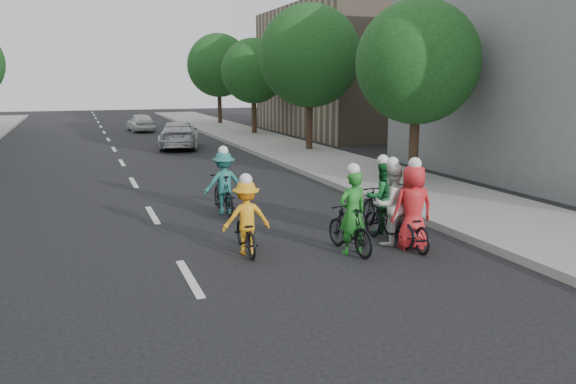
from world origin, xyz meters
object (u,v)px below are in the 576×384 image
follow_car_trail (141,122)px  cyclist_4 (246,224)px  cyclist_3 (390,213)px  follow_car_lead (179,135)px  cyclist_0 (351,222)px  cyclist_5 (224,187)px  cyclist_2 (411,217)px  cyclist_1 (381,203)px

follow_car_trail → cyclist_4: bearing=83.7°
cyclist_3 → follow_car_trail: bearing=-92.5°
cyclist_4 → follow_car_lead: (1.81, 18.29, 0.09)m
cyclist_3 → follow_car_lead: cyclist_3 is taller
cyclist_0 → cyclist_5: bearing=-76.7°
cyclist_2 → cyclist_4: cyclist_2 is taller
cyclist_1 → follow_car_lead: cyclist_1 is taller
follow_car_lead → cyclist_0: bearing=101.9°
cyclist_3 → cyclist_5: cyclist_3 is taller
cyclist_1 → cyclist_2: 1.34m
follow_car_lead → cyclist_4: bearing=95.8°
cyclist_1 → follow_car_trail: 28.36m
cyclist_0 → cyclist_3: cyclist_3 is taller
cyclist_5 → follow_car_trail: bearing=-93.0°
cyclist_0 → follow_car_lead: size_ratio=0.39×
cyclist_1 → cyclist_4: bearing=10.6°
cyclist_2 → follow_car_lead: (-1.47, 19.16, 0.02)m
follow_car_trail → cyclist_5: bearing=84.4°
cyclist_0 → cyclist_2: bearing=168.3°
cyclist_2 → cyclist_5: cyclist_2 is taller
cyclist_2 → follow_car_lead: bearing=-79.5°
cyclist_0 → cyclist_1: cyclist_0 is taller
cyclist_0 → cyclist_2: cyclist_2 is taller
cyclist_4 → follow_car_trail: cyclist_4 is taller
cyclist_0 → cyclist_4: (-1.96, 0.75, -0.04)m
cyclist_0 → cyclist_2: size_ratio=0.97×
cyclist_2 → cyclist_3: cyclist_2 is taller
cyclist_1 → cyclist_3: (-0.31, -0.92, -0.01)m
cyclist_3 → follow_car_lead: size_ratio=0.40×
cyclist_5 → follow_car_lead: size_ratio=0.38×
cyclist_1 → follow_car_lead: 17.88m
cyclist_0 → cyclist_3: bearing=-170.5°
cyclist_4 → cyclist_5: bearing=-93.1°
cyclist_2 → cyclist_3: bearing=-53.1°
cyclist_4 → cyclist_5: 3.50m
cyclist_0 → cyclist_1: (1.37, 1.22, 0.04)m
cyclist_3 → cyclist_4: cyclist_3 is taller
cyclist_2 → cyclist_0: bearing=0.9°
cyclist_0 → cyclist_4: cyclist_0 is taller
cyclist_2 → cyclist_3: 0.49m
cyclist_3 → cyclist_5: (-2.59, 3.92, 0.02)m
cyclist_2 → cyclist_5: bearing=-50.7°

